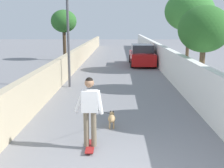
# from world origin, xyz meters

# --- Properties ---
(ground_plane) EXTENTS (80.00, 80.00, 0.00)m
(ground_plane) POSITION_xyz_m (14.00, 0.00, 0.00)
(ground_plane) COLOR gray
(wall_left) EXTENTS (48.00, 0.30, 1.34)m
(wall_left) POSITION_xyz_m (12.00, 2.91, 0.67)
(wall_left) COLOR tan
(wall_left) RESTS_ON ground
(fence_right) EXTENTS (48.00, 0.30, 1.61)m
(fence_right) POSITION_xyz_m (12.00, -2.91, 0.81)
(fence_right) COLOR white
(fence_right) RESTS_ON ground
(tree_left_mid) EXTENTS (2.12, 2.12, 4.19)m
(tree_left_mid) POSITION_xyz_m (19.00, 4.54, 3.22)
(tree_left_mid) COLOR #473523
(tree_left_mid) RESTS_ON ground
(tree_right_far) EXTENTS (2.23, 2.23, 3.80)m
(tree_right_far) POSITION_xyz_m (7.50, -3.69, 2.77)
(tree_right_far) COLOR brown
(tree_right_far) RESTS_ON ground
(tree_right_distant) EXTENTS (3.00, 3.00, 5.00)m
(tree_right_distant) POSITION_xyz_m (13.00, -4.34, 3.77)
(tree_right_distant) COLOR #473523
(tree_right_distant) RESTS_ON ground
(lamp_post) EXTENTS (0.36, 0.36, 4.45)m
(lamp_post) POSITION_xyz_m (8.54, 2.36, 3.03)
(lamp_post) COLOR #4C4C51
(lamp_post) RESTS_ON ground
(skateboard) EXTENTS (0.80, 0.21, 0.08)m
(skateboard) POSITION_xyz_m (1.46, 0.66, 0.07)
(skateboard) COLOR maroon
(skateboard) RESTS_ON ground
(person_skateboarder) EXTENTS (0.22, 0.71, 1.70)m
(person_skateboarder) POSITION_xyz_m (1.46, 0.66, 1.08)
(person_skateboarder) COLOR #726651
(person_skateboarder) RESTS_ON skateboard
(dog) EXTENTS (1.84, 0.60, 1.06)m
(dog) POSITION_xyz_m (3.00, 0.17, 0.27)
(dog) COLOR tan
(dog) RESTS_ON ground
(car_near) EXTENTS (4.20, 1.80, 1.54)m
(car_near) POSITION_xyz_m (16.21, -1.76, 0.72)
(car_near) COLOR #B71414
(car_near) RESTS_ON ground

